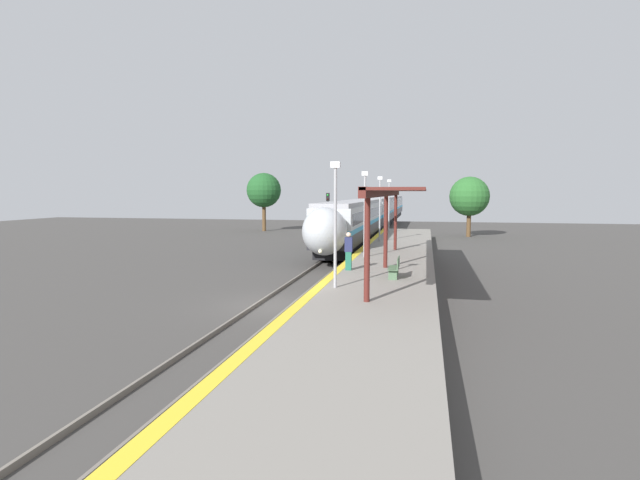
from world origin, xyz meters
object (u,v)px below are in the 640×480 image
lamppost_far (380,204)px  platform_bench (396,267)px  lamppost_mid (365,208)px  railway_signal (328,214)px  lamppost_near (335,215)px  lamppost_farthest (389,202)px  train (378,211)px  person_waiting (349,250)px

lamppost_far → platform_bench: bearing=-82.3°
lamppost_mid → railway_signal: bearing=109.4°
lamppost_near → lamppost_farthest: bearing=90.0°
lamppost_far → lamppost_mid: bearing=-90.0°
platform_bench → lamppost_far: (-2.17, 15.99, 2.35)m
train → lamppost_mid: (2.48, -33.96, 1.49)m
train → railway_signal: bearing=-96.7°
train → person_waiting: size_ratio=38.37×
person_waiting → train: bearing=93.4°
person_waiting → lamppost_mid: size_ratio=0.37×
train → lamppost_far: 24.78m
platform_bench → lamppost_far: bearing=97.7°
lamppost_near → lamppost_far: same height
railway_signal → platform_bench: bearing=-71.0°
train → lamppost_far: (2.48, -24.61, 1.49)m
train → person_waiting: bearing=-86.6°
train → platform_bench: size_ratio=46.96×
platform_bench → lamppost_near: lamppost_near is taller
platform_bench → lamppost_far: size_ratio=0.30×
train → platform_bench: bearing=-83.5°
person_waiting → railway_signal: (-4.70, 18.76, 0.92)m
lamppost_mid → lamppost_farthest: same height
platform_bench → lamppost_farthest: (-2.17, 25.35, 2.35)m
lamppost_farthest → train: bearing=99.2°
person_waiting → lamppost_far: bearing=89.4°
lamppost_far → railway_signal: bearing=137.4°
train → platform_bench: 40.87m
lamppost_mid → train: bearing=94.2°
train → railway_signal: railway_signal is taller
railway_signal → lamppost_mid: size_ratio=0.93×
platform_bench → train: bearing=96.5°
lamppost_near → lamppost_mid: (0.00, 9.36, 0.00)m
train → lamppost_far: bearing=-84.2°
lamppost_mid → lamppost_far: 9.36m
lamppost_mid → platform_bench: bearing=-71.9°
person_waiting → lamppost_near: lamppost_near is taller
lamppost_far → lamppost_farthest: 9.36m
lamppost_farthest → lamppost_near: bearing=-90.0°
platform_bench → person_waiting: person_waiting is taller
platform_bench → railway_signal: railway_signal is taller
platform_bench → lamppost_mid: lamppost_mid is taller
person_waiting → railway_signal: size_ratio=0.40×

